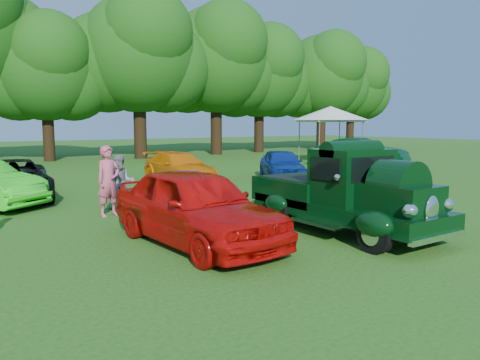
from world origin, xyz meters
TOP-DOWN VIEW (x-y plane):
  - ground at (0.00, 0.00)m, footprint 120.00×120.00m
  - hero_pickup at (0.80, -0.72)m, footprint 2.24×4.81m
  - red_convertible at (-2.49, 0.17)m, footprint 2.11×4.66m
  - back_car_black at (-4.64, 8.18)m, footprint 2.72×4.87m
  - back_car_orange at (1.83, 9.44)m, footprint 1.80×4.26m
  - back_car_blue at (5.80, 7.57)m, footprint 3.21×4.17m
  - back_car_green at (13.01, 9.47)m, footprint 3.51×5.18m
  - spectator_pink at (-2.98, 4.00)m, footprint 0.77×0.60m
  - spectator_grey at (-2.40, 4.71)m, footprint 0.93×0.84m
  - canopy_tent at (13.68, 12.59)m, footprint 5.76×5.76m
  - tree_line at (-0.89, 23.89)m, footprint 64.43×10.91m

SIDE VIEW (x-z plane):
  - ground at x=0.00m, z-range 0.00..0.00m
  - back_car_orange at x=1.83m, z-range 0.00..1.23m
  - back_car_black at x=-4.64m, z-range 0.00..1.29m
  - back_car_blue at x=5.80m, z-range 0.00..1.33m
  - red_convertible at x=-2.49m, z-range 0.00..1.55m
  - spectator_grey at x=-2.40m, z-range 0.00..1.55m
  - back_car_green at x=13.01m, z-range 0.00..1.62m
  - hero_pickup at x=0.80m, z-range -0.13..1.76m
  - spectator_pink at x=-2.98m, z-range 0.00..1.86m
  - canopy_tent at x=13.68m, z-range 1.27..4.72m
  - tree_line at x=-0.89m, z-range 0.70..13.00m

